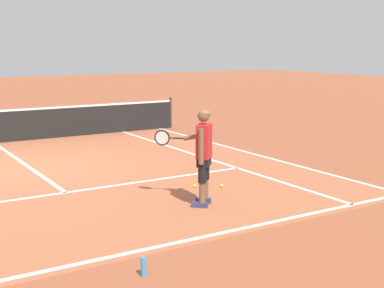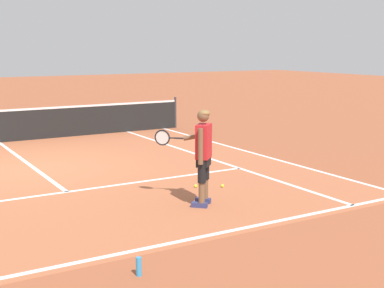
{
  "view_description": "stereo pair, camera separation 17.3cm",
  "coord_description": "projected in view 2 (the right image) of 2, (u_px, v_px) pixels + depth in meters",
  "views": [
    {
      "loc": [
        -3.23,
        -12.38,
        2.79
      ],
      "look_at": [
        1.82,
        -4.17,
        1.05
      ],
      "focal_mm": 50.6,
      "sensor_mm": 36.0,
      "label": 1
    },
    {
      "loc": [
        -3.08,
        -12.47,
        2.79
      ],
      "look_at": [
        1.82,
        -4.17,
        1.05
      ],
      "focal_mm": 50.6,
      "sensor_mm": 36.0,
      "label": 2
    }
  ],
  "objects": [
    {
      "name": "water_bottle",
      "position": [
        139.0,
        266.0,
        6.66
      ],
      "size": [
        0.07,
        0.07,
        0.24
      ],
      "primitive_type": "cylinder",
      "color": "#3393D6",
      "rests_on": "ground"
    },
    {
      "name": "line_service",
      "position": [
        67.0,
        192.0,
        10.52
      ],
      "size": [
        8.23,
        0.1,
        0.01
      ],
      "primitive_type": "cube",
      "color": "white",
      "rests_on": "ground"
    },
    {
      "name": "tennis_ball_near_feet",
      "position": [
        196.0,
        186.0,
        10.85
      ],
      "size": [
        0.07,
        0.07,
        0.07
      ],
      "primitive_type": "sphere",
      "color": "#CCE02D",
      "rests_on": "ground"
    },
    {
      "name": "line_doubles_right",
      "position": [
        249.0,
        152.0,
        14.5
      ],
      "size": [
        0.1,
        9.89,
        0.01
      ],
      "primitive_type": "cube",
      "color": "white",
      "rests_on": "ground"
    },
    {
      "name": "line_baseline",
      "position": [
        144.0,
        249.0,
        7.57
      ],
      "size": [
        10.98,
        0.1,
        0.01
      ],
      "primitive_type": "cube",
      "color": "white",
      "rests_on": "ground"
    },
    {
      "name": "ground_plane",
      "position": [
        34.0,
        168.0,
        12.6
      ],
      "size": [
        80.0,
        80.0,
        0.0
      ],
      "primitive_type": "plane",
      "color": "#9E5133"
    },
    {
      "name": "tennis_player",
      "position": [
        202.0,
        151.0,
        9.49
      ],
      "size": [
        0.75,
        1.16,
        1.71
      ],
      "color": "navy",
      "rests_on": "ground"
    },
    {
      "name": "tennis_ball_by_baseline",
      "position": [
        222.0,
        186.0,
        10.86
      ],
      "size": [
        0.07,
        0.07,
        0.07
      ],
      "primitive_type": "sphere",
      "color": "#CCE02D",
      "rests_on": "ground"
    },
    {
      "name": "line_singles_right",
      "position": [
        206.0,
        157.0,
        13.81
      ],
      "size": [
        0.1,
        9.89,
        0.01
      ],
      "primitive_type": "cube",
      "color": "white",
      "rests_on": "ground"
    },
    {
      "name": "court_inner_surface",
      "position": [
        46.0,
        177.0,
        11.75
      ],
      "size": [
        10.98,
        10.29,
        0.0
      ],
      "primitive_type": "cube",
      "color": "#B2603D",
      "rests_on": "ground"
    },
    {
      "name": "line_centre_service",
      "position": [
        26.0,
        162.0,
        13.23
      ],
      "size": [
        0.1,
        6.4,
        0.01
      ],
      "primitive_type": "cube",
      "color": "white",
      "rests_on": "ground"
    }
  ]
}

